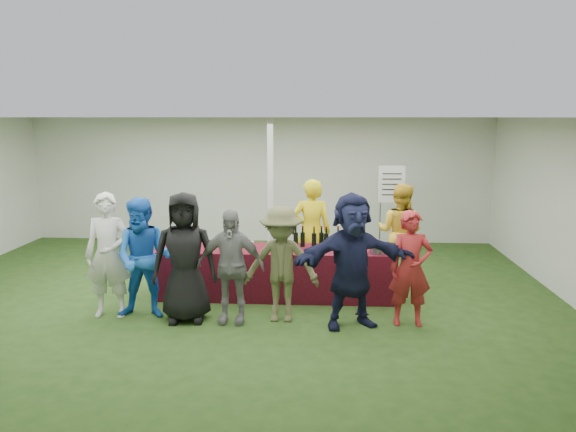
# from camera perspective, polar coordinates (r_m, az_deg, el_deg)

# --- Properties ---
(ground) EXTENTS (60.00, 60.00, 0.00)m
(ground) POSITION_cam_1_polar(r_m,az_deg,el_deg) (8.67, -5.80, -8.22)
(ground) COLOR #284719
(ground) RESTS_ON ground
(tent) EXTENTS (10.00, 10.00, 10.00)m
(tent) POSITION_cam_1_polar(r_m,az_deg,el_deg) (9.46, -1.79, 1.78)
(tent) COLOR white
(tent) RESTS_ON ground
(serving_table) EXTENTS (3.60, 0.80, 0.75)m
(serving_table) POSITION_cam_1_polar(r_m,az_deg,el_deg) (8.58, -1.34, -5.75)
(serving_table) COLOR maroon
(serving_table) RESTS_ON ground
(wine_bottles) EXTENTS (0.71, 0.13, 0.32)m
(wine_bottles) POSITION_cam_1_polar(r_m,az_deg,el_deg) (8.56, 2.89, -2.38)
(wine_bottles) COLOR black
(wine_bottles) RESTS_ON serving_table
(wine_glasses) EXTENTS (2.71, 0.12, 0.16)m
(wine_glasses) POSITION_cam_1_polar(r_m,az_deg,el_deg) (8.25, -4.30, -2.92)
(wine_glasses) COLOR silver
(wine_glasses) RESTS_ON serving_table
(water_bottle) EXTENTS (0.07, 0.07, 0.23)m
(water_bottle) POSITION_cam_1_polar(r_m,az_deg,el_deg) (8.54, -1.57, -2.51)
(water_bottle) COLOR silver
(water_bottle) RESTS_ON serving_table
(bar_towel) EXTENTS (0.25, 0.18, 0.03)m
(bar_towel) POSITION_cam_1_polar(r_m,az_deg,el_deg) (8.55, 9.64, -3.24)
(bar_towel) COLOR white
(bar_towel) RESTS_ON serving_table
(dump_bucket) EXTENTS (0.25, 0.25, 0.18)m
(dump_bucket) POSITION_cam_1_polar(r_m,az_deg,el_deg) (8.26, 9.17, -3.16)
(dump_bucket) COLOR slate
(dump_bucket) RESTS_ON serving_table
(wine_list_sign) EXTENTS (0.50, 0.03, 1.80)m
(wine_list_sign) POSITION_cam_1_polar(r_m,az_deg,el_deg) (10.84, 10.46, 2.49)
(wine_list_sign) COLOR slate
(wine_list_sign) RESTS_ON ground
(staff_pourer) EXTENTS (0.65, 0.44, 1.74)m
(staff_pourer) POSITION_cam_1_polar(r_m,az_deg,el_deg) (9.07, 2.41, -1.67)
(staff_pourer) COLOR yellow
(staff_pourer) RESTS_ON ground
(staff_back) EXTENTS (0.98, 0.90, 1.63)m
(staff_back) POSITION_cam_1_polar(r_m,az_deg,el_deg) (9.54, 11.30, -1.61)
(staff_back) COLOR yellow
(staff_back) RESTS_ON ground
(customer_0) EXTENTS (0.64, 0.43, 1.71)m
(customer_0) POSITION_cam_1_polar(r_m,az_deg,el_deg) (8.01, -17.79, -3.82)
(customer_0) COLOR silver
(customer_0) RESTS_ON ground
(customer_1) EXTENTS (0.82, 0.65, 1.65)m
(customer_1) POSITION_cam_1_polar(r_m,az_deg,el_deg) (7.84, -14.39, -4.18)
(customer_1) COLOR blue
(customer_1) RESTS_ON ground
(customer_2) EXTENTS (0.92, 0.66, 1.75)m
(customer_2) POSITION_cam_1_polar(r_m,az_deg,el_deg) (7.58, -10.45, -4.15)
(customer_2) COLOR black
(customer_2) RESTS_ON ground
(customer_3) EXTENTS (0.92, 0.42, 1.54)m
(customer_3) POSITION_cam_1_polar(r_m,az_deg,el_deg) (7.47, -5.87, -5.08)
(customer_3) COLOR gray
(customer_3) RESTS_ON ground
(customer_4) EXTENTS (1.03, 0.62, 1.56)m
(customer_4) POSITION_cam_1_polar(r_m,az_deg,el_deg) (7.48, -0.69, -4.93)
(customer_4) COLOR brown
(customer_4) RESTS_ON ground
(customer_5) EXTENTS (1.72, 1.00, 1.77)m
(customer_5) POSITION_cam_1_polar(r_m,az_deg,el_deg) (7.29, 6.51, -4.53)
(customer_5) COLOR #161938
(customer_5) RESTS_ON ground
(customer_6) EXTENTS (0.56, 0.37, 1.52)m
(customer_6) POSITION_cam_1_polar(r_m,az_deg,el_deg) (7.50, 12.34, -5.24)
(customer_6) COLOR #A62224
(customer_6) RESTS_ON ground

